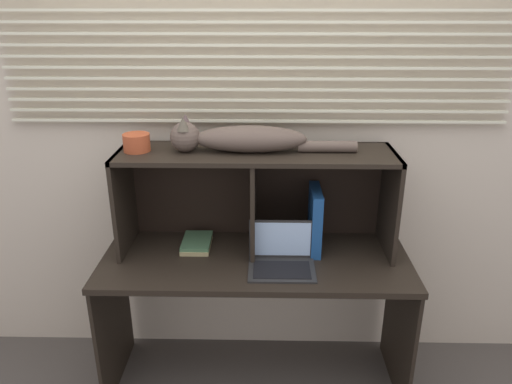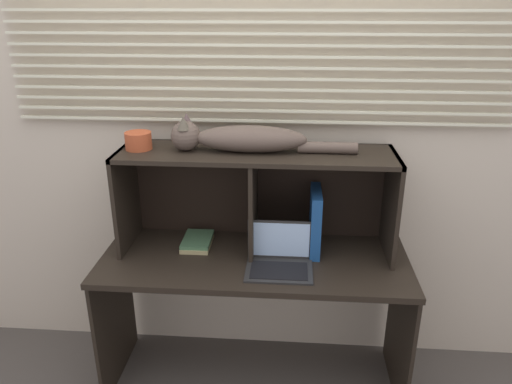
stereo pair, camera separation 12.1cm
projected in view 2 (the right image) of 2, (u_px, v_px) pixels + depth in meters
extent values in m
cube|color=beige|center=(259.00, 140.00, 2.50)|extent=(4.40, 0.04, 2.50)
cube|color=beige|center=(259.00, 121.00, 2.41)|extent=(2.45, 0.02, 0.01)
cube|color=beige|center=(259.00, 111.00, 2.39)|extent=(2.45, 0.02, 0.01)
cube|color=beige|center=(259.00, 100.00, 2.37)|extent=(2.45, 0.02, 0.01)
cube|color=beige|center=(259.00, 89.00, 2.35)|extent=(2.45, 0.02, 0.01)
cube|color=beige|center=(259.00, 79.00, 2.34)|extent=(2.45, 0.02, 0.01)
cube|color=beige|center=(259.00, 68.00, 2.32)|extent=(2.45, 0.02, 0.01)
cube|color=beige|center=(259.00, 57.00, 2.30)|extent=(2.45, 0.02, 0.01)
cube|color=beige|center=(259.00, 45.00, 2.28)|extent=(2.45, 0.02, 0.01)
cube|color=beige|center=(259.00, 34.00, 2.26)|extent=(2.45, 0.02, 0.01)
cube|color=beige|center=(259.00, 22.00, 2.24)|extent=(2.45, 0.02, 0.01)
cube|color=beige|center=(259.00, 10.00, 2.22)|extent=(2.45, 0.02, 0.01)
cube|color=black|center=(254.00, 261.00, 2.38)|extent=(1.50, 0.59, 0.03)
cube|color=black|center=(115.00, 317.00, 2.57)|extent=(0.02, 0.53, 0.72)
cube|color=black|center=(400.00, 331.00, 2.46)|extent=(0.02, 0.53, 0.72)
cube|color=black|center=(256.00, 154.00, 2.29)|extent=(1.32, 0.36, 0.02)
cube|color=black|center=(126.00, 198.00, 2.42)|extent=(0.02, 0.36, 0.51)
cube|color=black|center=(391.00, 205.00, 2.33)|extent=(0.02, 0.36, 0.51)
cube|color=black|center=(253.00, 203.00, 2.38)|extent=(0.02, 0.34, 0.49)
cube|color=black|center=(259.00, 189.00, 2.54)|extent=(1.32, 0.01, 0.51)
ellipsoid|color=brown|center=(250.00, 139.00, 2.26)|extent=(0.53, 0.15, 0.12)
sphere|color=brown|center=(186.00, 136.00, 2.28)|extent=(0.14, 0.14, 0.14)
cone|color=brown|center=(183.00, 123.00, 2.22)|extent=(0.06, 0.06, 0.06)
cone|color=#564545|center=(187.00, 119.00, 2.29)|extent=(0.06, 0.06, 0.06)
cylinder|color=brown|center=(328.00, 148.00, 2.25)|extent=(0.27, 0.05, 0.05)
cube|color=#282828|center=(279.00, 270.00, 2.25)|extent=(0.31, 0.23, 0.01)
cube|color=#282828|center=(280.00, 240.00, 2.32)|extent=(0.31, 0.01, 0.20)
cube|color=#ADD1F9|center=(280.00, 240.00, 2.32)|extent=(0.28, 0.00, 0.17)
cube|color=black|center=(279.00, 270.00, 2.24)|extent=(0.26, 0.16, 0.00)
cube|color=navy|center=(315.00, 221.00, 2.39)|extent=(0.05, 0.25, 0.32)
cube|color=tan|center=(197.00, 243.00, 2.49)|extent=(0.14, 0.20, 0.02)
cube|color=#456F4B|center=(197.00, 239.00, 2.49)|extent=(0.14, 0.20, 0.02)
cylinder|color=#B24B2A|center=(138.00, 141.00, 2.31)|extent=(0.13, 0.13, 0.08)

